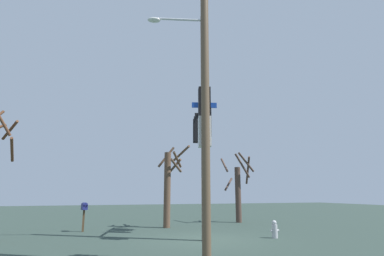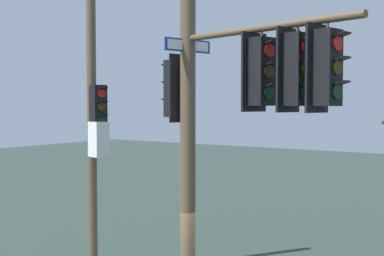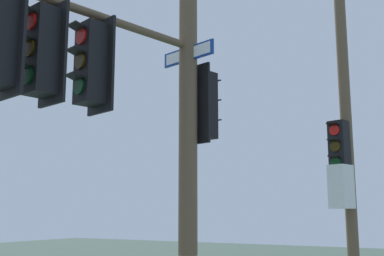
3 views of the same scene
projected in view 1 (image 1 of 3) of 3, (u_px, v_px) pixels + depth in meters
name	position (u px, v px, depth m)	size (l,w,h in m)	color
ground_plane	(203.00, 240.00, 12.52)	(80.00, 80.00, 0.00)	#2C3C35
main_signal_pole_assembly	(201.00, 119.00, 14.14)	(3.57, 4.28, 9.98)	brown
secondary_pole_assembly	(205.00, 115.00, 9.04)	(0.48, 0.79, 8.36)	brown
fire_hydrant	(275.00, 230.00, 13.12)	(0.38, 0.24, 0.73)	#B2B2B7
mailbox	(84.00, 209.00, 15.42)	(0.34, 0.48, 1.41)	#4C3823
bare_tree_across_street	(238.00, 188.00, 20.37)	(2.20, 2.18, 4.46)	#49372E
bare_tree_corner	(169.00, 184.00, 17.46)	(1.64, 2.00, 4.58)	brown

